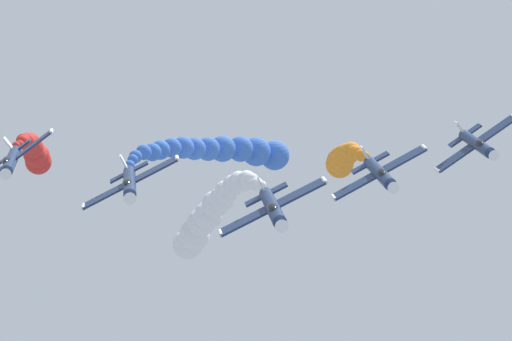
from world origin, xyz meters
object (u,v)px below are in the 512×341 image
Objects in this scene: airplane_right_inner at (129,183)px; airplane_left_outer at (477,144)px; airplane_left_inner at (380,173)px; airplane_lead at (273,207)px; airplane_right_outer at (11,161)px.

airplane_left_outer is at bearing -162.76° from airplane_right_inner.
airplane_left_inner reaches higher than airplane_right_inner.
airplane_lead is 1.00× the size of airplane_right_outer.
airplane_left_inner is 1.00× the size of airplane_left_outer.
airplane_right_outer is at bearing -43.58° from airplane_lead.
airplane_lead is at bearing 43.47° from airplane_left_outer.
airplane_right_outer reaches higher than airplane_right_inner.
airplane_left_outer reaches higher than airplane_right_inner.
airplane_left_inner is 1.00× the size of airplane_right_outer.
airplane_right_inner is 1.00× the size of airplane_right_outer.
airplane_right_inner is (22.04, -0.20, -0.38)m from airplane_left_inner.
airplane_lead is at bearing 134.97° from airplane_right_inner.
airplane_right_outer is at bearing -42.05° from airplane_right_inner.
airplane_left_inner is 34.57m from airplane_right_outer.
airplane_right_outer is at bearing -17.04° from airplane_left_inner.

